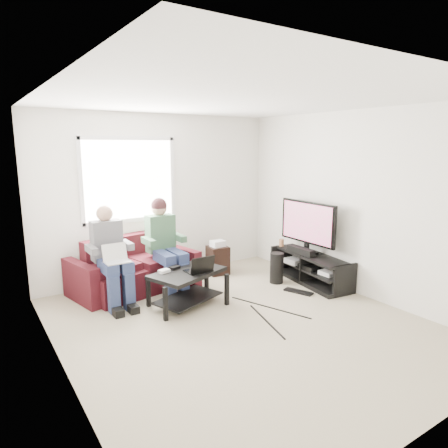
# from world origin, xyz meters

# --- Properties ---
(floor) EXTENTS (4.50, 4.50, 0.00)m
(floor) POSITION_xyz_m (0.00, 0.00, 0.00)
(floor) COLOR tan
(floor) RESTS_ON ground
(ceiling) EXTENTS (4.50, 4.50, 0.00)m
(ceiling) POSITION_xyz_m (0.00, 0.00, 2.60)
(ceiling) COLOR white
(ceiling) RESTS_ON wall_back
(wall_back) EXTENTS (4.50, 0.00, 4.50)m
(wall_back) POSITION_xyz_m (0.00, 2.25, 1.30)
(wall_back) COLOR silver
(wall_back) RESTS_ON floor
(wall_front) EXTENTS (4.50, 0.00, 4.50)m
(wall_front) POSITION_xyz_m (0.00, -2.25, 1.30)
(wall_front) COLOR silver
(wall_front) RESTS_ON floor
(wall_left) EXTENTS (0.00, 4.50, 4.50)m
(wall_left) POSITION_xyz_m (-2.00, 0.00, 1.30)
(wall_left) COLOR silver
(wall_left) RESTS_ON floor
(wall_right) EXTENTS (0.00, 4.50, 4.50)m
(wall_right) POSITION_xyz_m (2.00, 0.00, 1.30)
(wall_right) COLOR silver
(wall_right) RESTS_ON floor
(window) EXTENTS (1.48, 0.04, 1.28)m
(window) POSITION_xyz_m (-0.50, 2.23, 1.60)
(window) COLOR white
(window) RESTS_ON wall_back
(sofa) EXTENTS (1.84, 1.06, 0.79)m
(sofa) POSITION_xyz_m (-0.66, 1.82, 0.30)
(sofa) COLOR #411016
(sofa) RESTS_ON floor
(person_left) EXTENTS (0.40, 0.71, 1.32)m
(person_left) POSITION_xyz_m (-1.06, 1.54, 0.72)
(person_left) COLOR navy
(person_left) RESTS_ON sofa
(person_right) EXTENTS (0.40, 0.71, 1.36)m
(person_right) POSITION_xyz_m (-0.26, 1.56, 0.78)
(person_right) COLOR navy
(person_right) RESTS_ON sofa
(laptop_silver) EXTENTS (0.37, 0.31, 0.24)m
(laptop_silver) POSITION_xyz_m (-1.06, 1.29, 0.69)
(laptop_silver) COLOR silver
(laptop_silver) RESTS_ON person_left
(coffee_table) EXTENTS (1.10, 0.87, 0.48)m
(coffee_table) POSITION_xyz_m (-0.26, 0.86, 0.36)
(coffee_table) COLOR black
(coffee_table) RESTS_ON floor
(laptop_black) EXTENTS (0.39, 0.32, 0.24)m
(laptop_black) POSITION_xyz_m (-0.14, 0.78, 0.60)
(laptop_black) COLOR black
(laptop_black) RESTS_ON coffee_table
(controller_a) EXTENTS (0.16, 0.12, 0.04)m
(controller_a) POSITION_xyz_m (-0.54, 0.98, 0.50)
(controller_a) COLOR silver
(controller_a) RESTS_ON coffee_table
(controller_b) EXTENTS (0.16, 0.13, 0.04)m
(controller_b) POSITION_xyz_m (-0.36, 1.04, 0.50)
(controller_b) COLOR black
(controller_b) RESTS_ON coffee_table
(controller_c) EXTENTS (0.16, 0.14, 0.04)m
(controller_c) POSITION_xyz_m (0.04, 1.01, 0.50)
(controller_c) COLOR gray
(controller_c) RESTS_ON coffee_table
(tv_stand) EXTENTS (0.60, 1.44, 0.46)m
(tv_stand) POSITION_xyz_m (1.77, 0.62, 0.21)
(tv_stand) COLOR black
(tv_stand) RESTS_ON floor
(tv) EXTENTS (0.12, 1.10, 0.81)m
(tv) POSITION_xyz_m (1.77, 0.72, 0.92)
(tv) COLOR black
(tv) RESTS_ON tv_stand
(soundbar) EXTENTS (0.12, 0.50, 0.10)m
(soundbar) POSITION_xyz_m (1.65, 0.72, 0.51)
(soundbar) COLOR black
(soundbar) RESTS_ON tv_stand
(drink_cup) EXTENTS (0.08, 0.08, 0.12)m
(drink_cup) POSITION_xyz_m (1.72, 1.25, 0.52)
(drink_cup) COLOR #9D6743
(drink_cup) RESTS_ON tv_stand
(console_white) EXTENTS (0.30, 0.22, 0.06)m
(console_white) POSITION_xyz_m (1.77, 0.22, 0.28)
(console_white) COLOR silver
(console_white) RESTS_ON tv_stand
(console_grey) EXTENTS (0.34, 0.26, 0.08)m
(console_grey) POSITION_xyz_m (1.77, 0.92, 0.29)
(console_grey) COLOR gray
(console_grey) RESTS_ON tv_stand
(console_black) EXTENTS (0.38, 0.30, 0.07)m
(console_black) POSITION_xyz_m (1.77, 0.57, 0.28)
(console_black) COLOR black
(console_black) RESTS_ON tv_stand
(subwoofer) EXTENTS (0.21, 0.21, 0.48)m
(subwoofer) POSITION_xyz_m (1.33, 0.90, 0.24)
(subwoofer) COLOR black
(subwoofer) RESTS_ON floor
(keyboard_floor) EXTENTS (0.28, 0.45, 0.02)m
(keyboard_floor) POSITION_xyz_m (1.32, 0.40, 0.01)
(keyboard_floor) COLOR black
(keyboard_floor) RESTS_ON floor
(end_table) EXTENTS (0.31, 0.31, 0.57)m
(end_table) POSITION_xyz_m (0.81, 1.79, 0.26)
(end_table) COLOR black
(end_table) RESTS_ON floor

